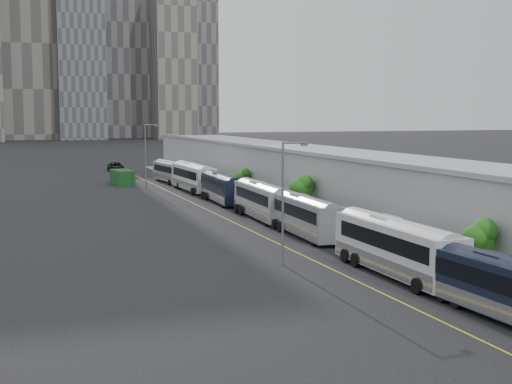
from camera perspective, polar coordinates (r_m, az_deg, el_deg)
name	(u,v)px	position (r m, az deg, el deg)	size (l,w,h in m)	color
sidewalk	(346,224)	(73.56, 7.23, -2.54)	(10.00, 170.00, 0.12)	gray
lane_line	(249,230)	(69.55, -0.55, -3.04)	(0.12, 160.00, 0.02)	gold
depot	(381,189)	(74.97, 10.00, 0.24)	(12.45, 160.40, 7.20)	gray
skyline	(51,24)	(337.11, -16.09, 12.80)	(145.00, 64.00, 120.00)	slate
bus_1	(509,295)	(41.54, 19.56, -7.75)	(3.03, 12.13, 3.52)	black
bus_2	(396,252)	(50.77, 11.16, -4.74)	(3.04, 13.69, 4.00)	silver
bus_3	(306,219)	(65.88, 3.99, -2.20)	(3.05, 12.90, 3.75)	gray
bus_4	(263,204)	(76.60, 0.53, -0.94)	(3.23, 13.42, 3.89)	#9B9EA4
bus_5	(222,191)	(90.55, -2.73, 0.11)	(3.05, 12.65, 3.67)	black
bus_6	(193,180)	(104.15, -5.04, 1.00)	(3.29, 13.99, 4.06)	white
bus_7	(171,174)	(117.83, -6.84, 1.47)	(3.60, 12.15, 3.50)	gray
tree_1	(478,238)	(49.43, 17.31, -3.52)	(2.31, 2.31, 4.29)	black
tree_2	(301,187)	(74.76, 3.63, 0.37)	(2.43, 2.43, 4.83)	black
tree_3	(243,177)	(94.68, -1.05, 1.18)	(1.64, 1.64, 3.71)	black
street_lamp_near	(285,195)	(52.84, 2.34, -0.21)	(2.04, 0.22, 9.25)	#59595E
street_lamp_far	(147,152)	(108.66, -8.74, 3.20)	(2.04, 0.22, 9.73)	#59595E
shipping_container	(122,177)	(115.20, -10.65, 1.15)	(2.58, 5.92, 2.37)	#133E19
suv	(116,167)	(143.32, -11.17, 2.01)	(2.88, 6.25, 1.74)	black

